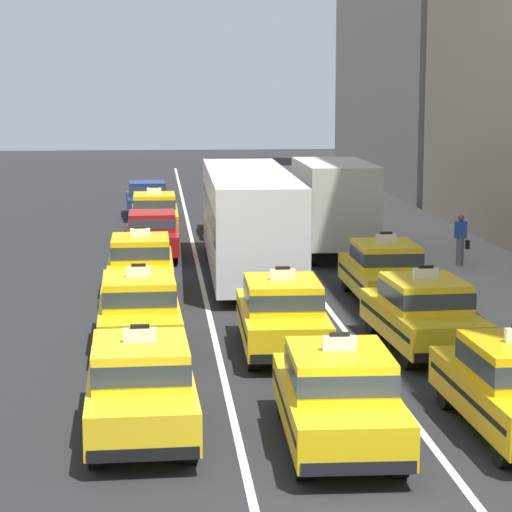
% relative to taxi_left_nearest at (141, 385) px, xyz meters
% --- Properties ---
extents(ground_plane, '(160.00, 160.00, 0.00)m').
position_rel_taxi_left_nearest_xyz_m(ground_plane, '(3.23, -3.33, -0.88)').
color(ground_plane, '#232326').
extents(lane_stripe_left_center, '(0.14, 80.00, 0.01)m').
position_rel_taxi_left_nearest_xyz_m(lane_stripe_left_center, '(1.63, 16.67, -0.87)').
color(lane_stripe_left_center, silver).
rests_on(lane_stripe_left_center, ground).
extents(lane_stripe_center_right, '(0.14, 80.00, 0.01)m').
position_rel_taxi_left_nearest_xyz_m(lane_stripe_center_right, '(4.83, 16.67, -0.87)').
color(lane_stripe_center_right, silver).
rests_on(lane_stripe_center_right, ground).
extents(sidewalk_curb, '(4.00, 90.00, 0.15)m').
position_rel_taxi_left_nearest_xyz_m(sidewalk_curb, '(10.43, 11.67, -0.80)').
color(sidewalk_curb, '#9E9993').
rests_on(sidewalk_curb, ground).
extents(taxi_left_nearest, '(1.93, 4.60, 1.96)m').
position_rel_taxi_left_nearest_xyz_m(taxi_left_nearest, '(0.00, 0.00, 0.00)').
color(taxi_left_nearest, black).
rests_on(taxi_left_nearest, ground).
extents(taxi_left_second, '(1.93, 4.61, 1.96)m').
position_rel_taxi_left_nearest_xyz_m(taxi_left_second, '(-0.12, 6.12, 0.00)').
color(taxi_left_second, black).
rests_on(taxi_left_second, ground).
extents(taxi_left_third, '(1.84, 4.57, 1.96)m').
position_rel_taxi_left_nearest_xyz_m(taxi_left_third, '(-0.16, 12.41, 0.00)').
color(taxi_left_third, black).
rests_on(taxi_left_third, ground).
extents(sedan_left_fourth, '(1.77, 4.30, 1.58)m').
position_rel_taxi_left_nearest_xyz_m(sedan_left_fourth, '(0.15, 18.80, -0.03)').
color(sedan_left_fourth, black).
rests_on(sedan_left_fourth, ground).
extents(taxi_left_fifth, '(1.83, 4.57, 1.96)m').
position_rel_taxi_left_nearest_xyz_m(taxi_left_fifth, '(0.22, 24.02, 0.00)').
color(taxi_left_fifth, black).
rests_on(taxi_left_fifth, ground).
extents(sedan_left_sixth, '(1.97, 4.38, 1.58)m').
position_rel_taxi_left_nearest_xyz_m(sedan_left_sixth, '(-0.11, 29.97, -0.03)').
color(sedan_left_sixth, black).
rests_on(sedan_left_sixth, ground).
extents(taxi_center_nearest, '(1.93, 4.60, 1.96)m').
position_rel_taxi_left_nearest_xyz_m(taxi_center_nearest, '(3.26, -0.87, 0.00)').
color(taxi_center_nearest, black).
rests_on(taxi_center_nearest, ground).
extents(taxi_center_second, '(1.91, 4.60, 1.96)m').
position_rel_taxi_left_nearest_xyz_m(taxi_center_second, '(3.06, 5.46, 0.00)').
color(taxi_center_second, black).
rests_on(taxi_center_second, ground).
extents(bus_center_third, '(2.68, 11.24, 3.22)m').
position_rel_taxi_left_nearest_xyz_m(bus_center_third, '(3.17, 15.35, 0.94)').
color(bus_center_third, black).
rests_on(bus_center_third, ground).
extents(taxi_center_fourth, '(1.88, 4.58, 1.96)m').
position_rel_taxi_left_nearest_xyz_m(taxi_center_fourth, '(3.11, 24.45, 0.00)').
color(taxi_center_fourth, black).
rests_on(taxi_center_fourth, ground).
extents(taxi_right_second, '(2.03, 4.64, 1.96)m').
position_rel_taxi_left_nearest_xyz_m(taxi_right_second, '(6.24, 5.30, 0.00)').
color(taxi_right_second, black).
rests_on(taxi_right_second, ground).
extents(taxi_right_third, '(1.83, 4.56, 1.96)m').
position_rel_taxi_left_nearest_xyz_m(taxi_right_third, '(6.50, 10.66, 0.00)').
color(taxi_right_third, black).
rests_on(taxi_right_third, ground).
extents(box_truck_right_fourth, '(2.32, 6.97, 3.27)m').
position_rel_taxi_left_nearest_xyz_m(box_truck_right_fourth, '(6.36, 19.04, 0.90)').
color(box_truck_right_fourth, black).
rests_on(box_truck_right_fourth, ground).
extents(pedestrian_far_corner, '(0.47, 0.24, 1.63)m').
position_rel_taxi_left_nearest_xyz_m(pedestrian_far_corner, '(9.99, 15.45, 0.09)').
color(pedestrian_far_corner, slate).
rests_on(pedestrian_far_corner, sidewalk_curb).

